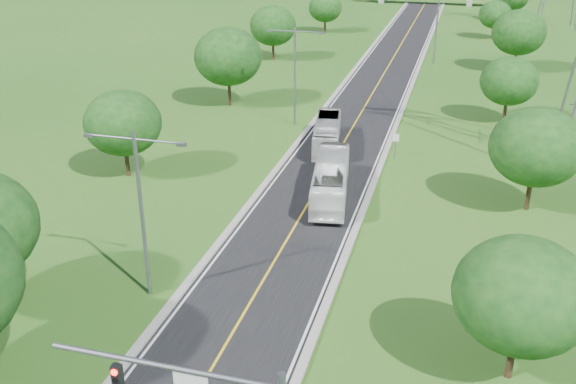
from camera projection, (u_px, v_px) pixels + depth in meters
name	position (u px, v px, depth m)	size (l,w,h in m)	color
ground	(373.00, 92.00, 78.41)	(260.00, 260.00, 0.00)	#205016
road	(380.00, 80.00, 83.68)	(8.00, 150.00, 0.06)	black
curb_left	(348.00, 77.00, 84.68)	(0.50, 150.00, 0.22)	gray
curb_right	(413.00, 82.00, 82.61)	(0.50, 150.00, 0.22)	gray
speed_limit_sign	(396.00, 142.00, 57.12)	(0.55, 0.09, 2.40)	slate
streetlight_near_left	(141.00, 202.00, 35.21)	(5.90, 0.25, 10.00)	slate
streetlight_mid_left	(295.00, 68.00, 64.25)	(5.90, 0.25, 10.00)	slate
streetlight_far_right	(437.00, 21.00, 90.37)	(5.90, 0.25, 10.00)	slate
tree_lb	(123.00, 123.00, 52.25)	(6.30, 6.30, 7.33)	black
tree_lc	(228.00, 56.00, 70.99)	(7.56, 7.56, 8.79)	black
tree_ld	(273.00, 26.00, 92.85)	(6.72, 6.72, 7.82)	black
tree_le	(325.00, 8.00, 113.62)	(5.88, 5.88, 6.84)	black
tree_ra	(522.00, 295.00, 29.11)	(6.30, 6.30, 7.33)	black
tree_rb	(536.00, 147.00, 46.10)	(6.72, 6.72, 7.82)	black
tree_rc	(509.00, 81.00, 65.96)	(5.88, 5.88, 6.84)	black
tree_rd	(519.00, 32.00, 86.21)	(7.14, 7.14, 8.30)	black
tree_re	(495.00, 15.00, 108.45)	(5.46, 5.46, 6.35)	black
bus_outbound	(331.00, 180.00, 49.32)	(2.50, 10.67, 2.97)	white
bus_inbound	(327.00, 133.00, 59.80)	(2.27, 9.70, 2.70)	silver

